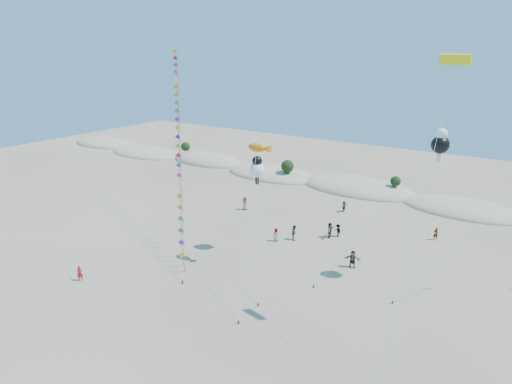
# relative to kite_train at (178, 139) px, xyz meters

# --- Properties ---
(ground) EXTENTS (160.00, 160.00, 0.00)m
(ground) POSITION_rel_kite_train_xyz_m (12.77, -17.73, -11.43)
(ground) COLOR #807058
(ground) RESTS_ON ground
(dune_ridge) EXTENTS (145.30, 11.49, 5.57)m
(dune_ridge) POSITION_rel_kite_train_xyz_m (13.83, 27.41, -11.32)
(dune_ridge) COLOR tan
(dune_ridge) RESTS_ON ground
(kite_train) EXTENTS (18.35, 19.68, 22.02)m
(kite_train) POSITION_rel_kite_train_xyz_m (0.00, 0.00, 0.00)
(kite_train) COLOR #3F2D1E
(kite_train) RESTS_ON ground
(fish_kite) EXTENTS (5.83, 10.52, 12.82)m
(fish_kite) POSITION_rel_kite_train_xyz_m (13.25, -2.70, 0.90)
(fish_kite) COLOR #3F2D1E
(fish_kite) RESTS_ON ground
(cartoon_kite_low) EXTENTS (7.13, 10.25, 10.85)m
(cartoon_kite_low) POSITION_rel_kite_train_xyz_m (11.43, -0.25, -1.90)
(cartoon_kite_low) COLOR #3F2D1E
(cartoon_kite_low) RESTS_ON ground
(cartoon_kite_high) EXTENTS (9.26, 8.17, 14.91)m
(cartoon_kite_high) POSITION_rel_kite_train_xyz_m (28.60, 3.11, 2.17)
(cartoon_kite_high) COLOR #3F2D1E
(cartoon_kite_high) RESTS_ON ground
(parafoil_kite) EXTENTS (2.10, 11.62, 21.17)m
(parafoil_kite) POSITION_rel_kite_train_xyz_m (30.14, -5.02, 8.81)
(parafoil_kite) COLOR #3F2D1E
(parafoil_kite) RESTS_ON ground
(dark_kite) EXTENTS (9.44, 8.06, 12.50)m
(dark_kite) POSITION_rel_kite_train_xyz_m (33.72, 2.73, -2.97)
(dark_kite) COLOR #3F2D1E
(dark_kite) RESTS_ON ground
(flyer_foreground) EXTENTS (0.63, 0.67, 1.53)m
(flyer_foreground) POSITION_rel_kite_train_xyz_m (0.78, -15.46, -10.67)
(flyer_foreground) COLOR #B9160E
(flyer_foreground) RESTS_ON ground
(beachgoers) EXTENTS (35.49, 16.05, 1.87)m
(beachgoers) POSITION_rel_kite_train_xyz_m (19.00, 6.98, -10.55)
(beachgoers) COLOR slate
(beachgoers) RESTS_ON ground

